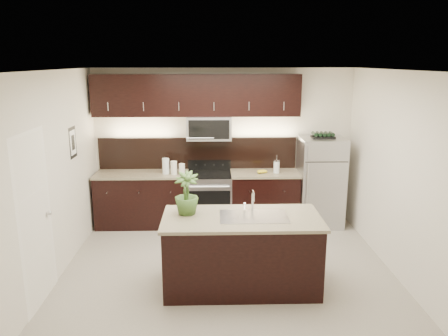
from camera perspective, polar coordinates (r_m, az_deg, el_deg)
name	(u,v)px	position (r m, az deg, el deg)	size (l,w,h in m)	color
ground	(227,267)	(6.26, 0.41, -12.84)	(4.50, 4.50, 0.00)	gray
room_walls	(219,149)	(5.67, -0.67, 2.47)	(4.52, 4.02, 2.71)	beige
counter_run	(198,199)	(7.66, -3.44, -4.01)	(3.51, 0.65, 0.94)	black
upper_fixtures	(198,102)	(7.47, -3.39, 8.63)	(3.49, 0.40, 1.66)	black
island	(241,252)	(5.60, 2.29, -10.89)	(1.96, 0.96, 0.94)	black
sink_faucet	(254,215)	(5.43, 3.92, -6.17)	(0.84, 0.50, 0.28)	silver
refrigerator	(320,182)	(7.74, 12.48, -1.79)	(0.75, 0.67, 1.54)	#B2B2B7
wine_rack	(323,135)	(7.56, 12.80, 4.18)	(0.38, 0.24, 0.09)	black
plant	(186,193)	(5.46, -4.93, -3.30)	(0.30, 0.30, 0.54)	#335220
canisters	(172,167)	(7.45, -6.82, 0.10)	(0.39, 0.19, 0.27)	silver
french_press	(277,166)	(7.53, 6.87, 0.21)	(0.11, 0.11, 0.30)	silver
bananas	(259,172)	(7.48, 4.58, -0.48)	(0.19, 0.14, 0.06)	gold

